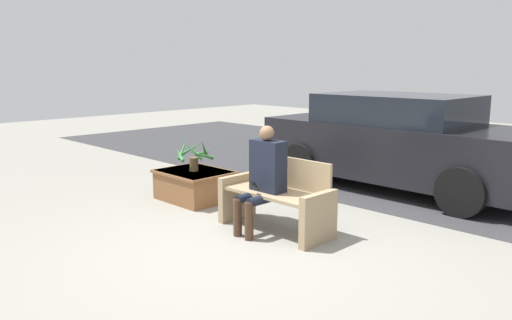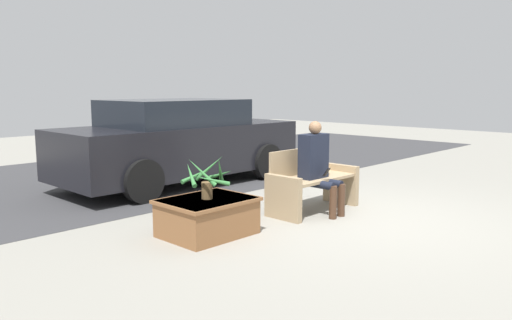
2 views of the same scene
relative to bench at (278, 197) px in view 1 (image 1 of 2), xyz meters
The scene contains 7 objects.
ground_plane 0.87m from the bench, 79.89° to the right, with size 30.00×30.00×0.00m, color gray.
road_surface 4.56m from the bench, 88.30° to the left, with size 20.00×6.00×0.01m, color #38383A.
bench is the anchor object (origin of this frame).
person_seated 0.36m from the bench, 114.71° to the right, with size 0.43×0.58×1.30m.
planter_box 1.86m from the bench, behind, with size 1.06×0.85×0.45m.
potted_plant 1.87m from the bench, behind, with size 0.55×0.58×0.52m.
parked_car 3.05m from the bench, 91.03° to the left, with size 4.52×1.98×1.55m.
Camera 1 is at (3.88, -3.61, 2.00)m, focal length 35.00 mm.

